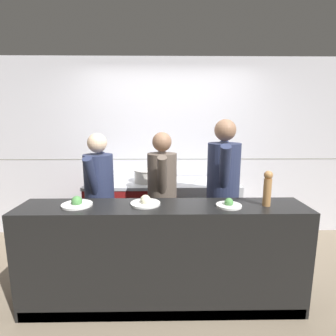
{
  "coord_description": "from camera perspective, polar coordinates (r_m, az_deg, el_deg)",
  "views": [
    {
      "loc": [
        -0.08,
        -2.38,
        1.75
      ],
      "look_at": [
        -0.03,
        0.76,
        1.15
      ],
      "focal_mm": 28.0,
      "sensor_mm": 36.0,
      "label": 1
    }
  ],
  "objects": [
    {
      "name": "ground_plane",
      "position": [
        2.95,
        0.83,
        -25.5
      ],
      "size": [
        14.0,
        14.0,
        0.0
      ],
      "primitive_type": "plane",
      "color": "#7F705B"
    },
    {
      "name": "wall_back_tiled",
      "position": [
        3.92,
        0.21,
        4.2
      ],
      "size": [
        8.0,
        0.06,
        2.6
      ],
      "color": "silver",
      "rests_on": "ground_plane"
    },
    {
      "name": "oven_range",
      "position": [
        3.75,
        -8.33,
        -9.56
      ],
      "size": [
        1.11,
        0.71,
        0.9
      ],
      "color": "maroon",
      "rests_on": "ground_plane"
    },
    {
      "name": "prep_counter",
      "position": [
        3.76,
        7.61,
        -9.61
      ],
      "size": [
        0.91,
        0.65,
        0.89
      ],
      "color": "#B7BABF",
      "rests_on": "ground_plane"
    },
    {
      "name": "pass_counter",
      "position": [
        2.56,
        -1.11,
        -18.76
      ],
      "size": [
        2.57,
        0.45,
        0.98
      ],
      "color": "black",
      "rests_on": "ground_plane"
    },
    {
      "name": "stock_pot",
      "position": [
        3.64,
        -13.68,
        -1.73
      ],
      "size": [
        0.26,
        0.26,
        0.14
      ],
      "color": "beige",
      "rests_on": "oven_range"
    },
    {
      "name": "sauce_pot",
      "position": [
        3.54,
        -4.62,
        -1.6
      ],
      "size": [
        0.35,
        0.35,
        0.17
      ],
      "color": "beige",
      "rests_on": "oven_range"
    },
    {
      "name": "mixing_bowl_steel",
      "position": [
        3.63,
        7.68,
        -2.27
      ],
      "size": [
        0.29,
        0.29,
        0.09
      ],
      "color": "#B7BABF",
      "rests_on": "prep_counter"
    },
    {
      "name": "plated_dish_main",
      "position": [
        2.48,
        -19.21,
        -7.27
      ],
      "size": [
        0.27,
        0.27,
        0.09
      ],
      "color": "white",
      "rests_on": "pass_counter"
    },
    {
      "name": "plated_dish_appetiser",
      "position": [
        2.38,
        -4.94,
        -7.41
      ],
      "size": [
        0.27,
        0.27,
        0.09
      ],
      "color": "white",
      "rests_on": "pass_counter"
    },
    {
      "name": "plated_dish_dessert",
      "position": [
        2.38,
        13.1,
        -7.73
      ],
      "size": [
        0.22,
        0.22,
        0.08
      ],
      "color": "white",
      "rests_on": "pass_counter"
    },
    {
      "name": "pepper_mill",
      "position": [
        2.46,
        20.84,
        -4.02
      ],
      "size": [
        0.08,
        0.08,
        0.32
      ],
      "color": "#AD7A47",
      "rests_on": "pass_counter"
    },
    {
      "name": "chef_head_cook",
      "position": [
        3.05,
        -14.63,
        -6.01
      ],
      "size": [
        0.36,
        0.7,
        1.59
      ],
      "rotation": [
        0.0,
        0.0,
        -0.1
      ],
      "color": "black",
      "rests_on": "ground_plane"
    },
    {
      "name": "chef_sous",
      "position": [
        2.97,
        -1.28,
        -5.99
      ],
      "size": [
        0.33,
        0.7,
        1.6
      ],
      "rotation": [
        0.0,
        0.0,
        0.01
      ],
      "color": "black",
      "rests_on": "ground_plane"
    },
    {
      "name": "chef_line",
      "position": [
        2.96,
        11.83,
        -4.74
      ],
      "size": [
        0.41,
        0.76,
        1.74
      ],
      "rotation": [
        0.0,
        0.0,
        -0.19
      ],
      "color": "black",
      "rests_on": "ground_plane"
    }
  ]
}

